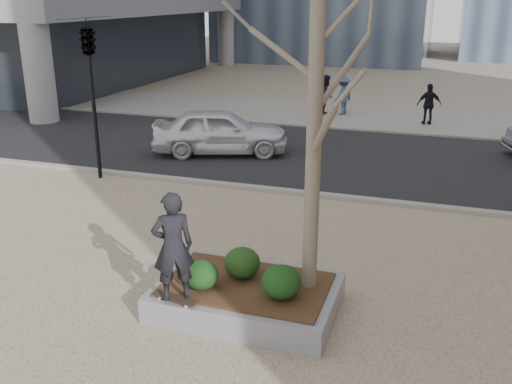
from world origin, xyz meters
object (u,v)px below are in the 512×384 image
(planter, at_px, (247,297))
(skateboarder, at_px, (173,247))
(skateboard, at_px, (176,299))
(police_car, at_px, (220,131))

(planter, relative_size, skateboarder, 1.69)
(planter, xyz_separation_m, skateboarder, (-0.90, -0.85, 1.19))
(skateboard, distance_m, police_car, 10.53)
(skateboarder, height_order, police_car, skateboarder)
(skateboarder, bearing_deg, police_car, -107.91)
(planter, distance_m, skateboarder, 1.71)
(skateboard, bearing_deg, planter, 54.93)
(skateboarder, relative_size, police_car, 0.40)
(skateboard, xyz_separation_m, police_car, (-3.24, 10.02, 0.29))
(skateboard, height_order, police_car, police_car)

